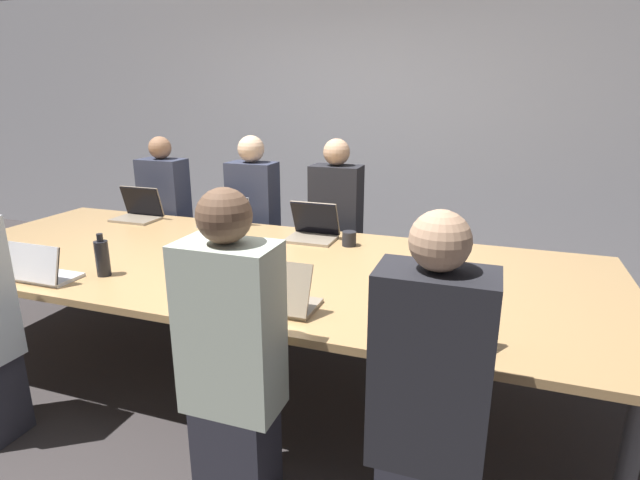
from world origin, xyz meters
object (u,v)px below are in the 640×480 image
Objects in this scene: laptop_near_left at (40,270)px; cup_near_left at (13,263)px; cup_far_center at (349,239)px; person_far_midleft at (254,220)px; laptop_near_right at (442,325)px; person_far_left at (166,217)px; person_near_right at (428,406)px; person_far_center at (336,227)px; laptop_far_left at (139,210)px; person_near_midright at (232,359)px; laptop_far_center at (313,229)px; stapler at (224,261)px; bottle_near_right at (383,294)px; laptop_far_midleft at (226,217)px; bottle_near_left at (102,258)px; laptop_near_midright at (281,296)px; cup_near_right at (383,315)px.

laptop_near_left reaches higher than cup_near_left.
cup_far_center is 1.00× the size of cup_near_left.
laptop_near_right is at bearing -44.95° from person_far_midleft.
person_far_left is 1.76m from laptop_near_left.
person_near_right is (0.00, -0.39, -0.13)m from laptop_near_right.
laptop_near_right is at bearing -89.45° from person_near_right.
person_far_midleft is (-0.72, -0.05, 0.01)m from person_far_center.
laptop_far_left is 2.44m from person_near_midright.
laptop_far_center is 0.30m from cup_far_center.
person_near_midright reaches higher than person_far_left.
laptop_near_right reaches higher than stapler.
laptop_far_left is 3.65× the size of cup_near_left.
person_near_midright is at bearing -59.18° from stapler.
bottle_near_right reaches higher than laptop_near_left.
person_far_left is 0.84m from person_far_midleft.
person_near_midright is at bearing -59.80° from laptop_far_midleft.
laptop_far_center reaches higher than cup_near_left.
laptop_far_center is 0.25× the size of person_far_center.
laptop_near_right is 0.41m from person_near_right.
person_far_center reaches higher than bottle_near_left.
stapler is (-0.59, 0.48, -0.05)m from laptop_near_midright.
bottle_near_left is 1.64× the size of stapler.
person_far_left is 2.45m from laptop_near_midright.
person_near_midright reaches higher than cup_near_left.
cup_near_right is 0.12m from bottle_near_right.
person_far_left is at bearing 164.64° from laptop_far_center.
laptop_far_left reaches higher than cup_near_left.
laptop_near_right is 0.34m from bottle_near_right.
cup_near_left is at bearing -115.96° from laptop_far_midleft.
person_far_left is at bearing -175.47° from person_far_center.
person_far_midleft reaches higher than cup_far_center.
person_near_midright is 15.10× the size of cup_near_right.
person_far_center is at bearing -64.62° from person_near_right.
laptop_far_left reaches higher than cup_near_right.
person_near_midright reaches higher than laptop_far_left.
laptop_far_midleft is (0.10, 1.22, -0.04)m from bottle_near_left.
laptop_near_midright is at bearing -176.57° from laptop_near_left.
laptop_far_midleft is at bearing -44.38° from person_near_right.
person_far_center is 2.15m from laptop_near_left.
bottle_near_right is 2.54× the size of cup_near_left.
person_far_left is at bearing -38.58° from person_near_right.
bottle_near_left is (-1.91, 0.17, 0.03)m from laptop_near_right.
person_near_right is at bearing 90.55° from laptop_near_right.
person_near_right is at bearing -35.37° from stapler.
person_far_center is (-0.24, 2.15, -0.00)m from person_near_midright.
bottle_near_left is at bearing -95.38° from person_far_midleft.
person_far_center is 2.26m from cup_near_left.
person_far_center is 1.90m from cup_near_right.
cup_far_center is at bearing -4.30° from laptop_far_left.
laptop_far_midleft is 0.39m from person_far_midleft.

